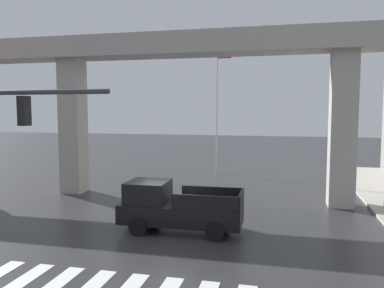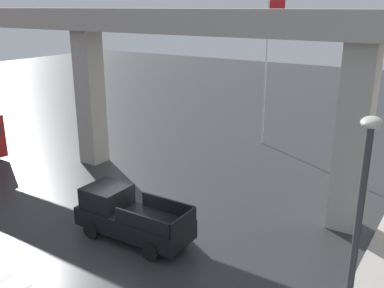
% 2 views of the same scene
% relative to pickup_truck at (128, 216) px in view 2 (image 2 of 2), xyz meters
% --- Properties ---
extents(ground_plane, '(120.00, 120.00, 0.00)m').
position_rel_pickup_truck_xyz_m(ground_plane, '(-0.35, 0.02, -0.99)').
color(ground_plane, '#2D2D30').
extents(elevated_overpass, '(50.75, 2.30, 9.33)m').
position_rel_pickup_truck_xyz_m(elevated_overpass, '(-0.35, 6.03, 6.98)').
color(elevated_overpass, '#ADA89E').
rests_on(elevated_overpass, ground).
extents(pickup_truck, '(5.13, 2.15, 2.08)m').
position_rel_pickup_truck_xyz_m(pickup_truck, '(0.00, 0.00, 0.00)').
color(pickup_truck, black).
rests_on(pickup_truck, ground).
extents(street_lamp_near_corner, '(0.44, 0.70, 7.24)m').
position_rel_pickup_truck_xyz_m(street_lamp_near_corner, '(9.62, -2.89, 3.57)').
color(street_lamp_near_corner, '#38383D').
rests_on(street_lamp_near_corner, ground).
extents(flagpole, '(1.16, 0.12, 9.99)m').
position_rel_pickup_truck_xyz_m(flagpole, '(-0.67, 15.33, 4.80)').
color(flagpole, silver).
rests_on(flagpole, ground).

